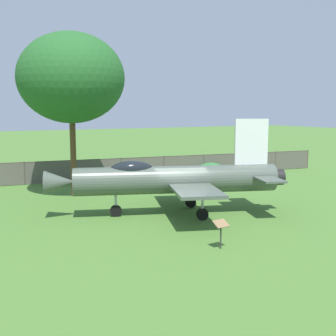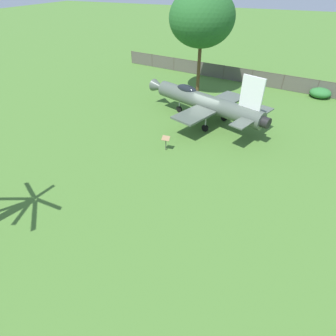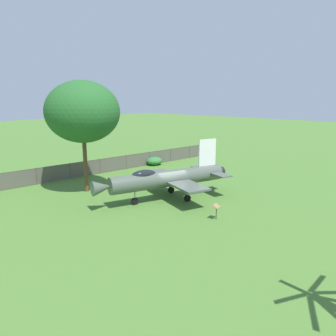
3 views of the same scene
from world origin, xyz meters
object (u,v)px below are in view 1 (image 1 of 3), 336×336
Objects in this scene: display_jet at (170,179)px; info_plaque at (221,228)px; shrub_near_fence at (211,169)px; shrub_by_tree at (2,176)px; shade_tree at (71,78)px.

display_jet reaches higher than info_plaque.
shrub_by_tree is at bearing -13.20° from shrub_near_fence.
info_plaque is at bearing 56.15° from shrub_near_fence.
shade_tree reaches higher than display_jet.
shrub_near_fence is at bearing -112.85° from display_jet.
shrub_near_fence is 16.61m from shrub_by_tree.
info_plaque is at bearing 97.86° from shade_tree.
shrub_by_tree is at bearing -46.13° from display_jet.
shade_tree is 8.92× the size of info_plaque.
display_jet is 9.81× the size of shrub_by_tree.
shrub_by_tree reaches higher than info_plaque.
shade_tree is at bearing -48.01° from display_jet.
display_jet reaches higher than shrub_by_tree.
info_plaque is (-5.14, 20.24, 0.24)m from shrub_by_tree.
shrub_near_fence is at bearing -123.85° from info_plaque.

